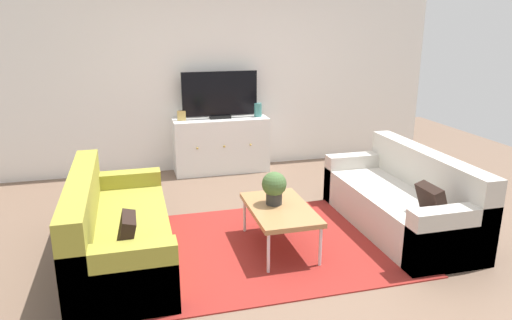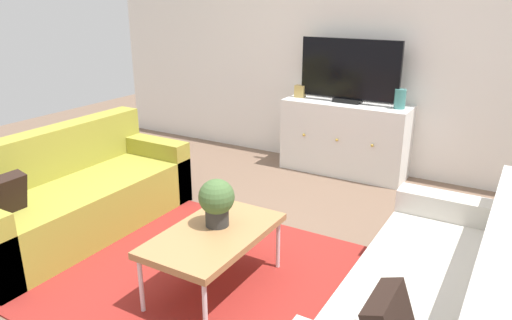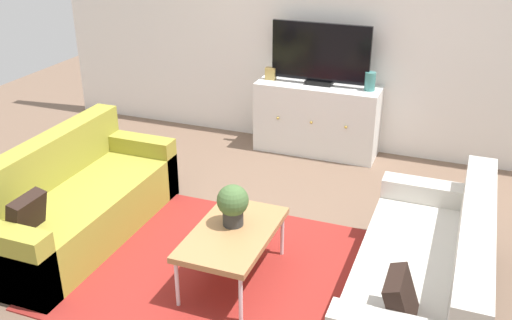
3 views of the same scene
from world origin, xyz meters
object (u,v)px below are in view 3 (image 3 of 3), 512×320
(coffee_table, at_px, (233,235))
(potted_plant, at_px, (233,203))
(glass_vase, at_px, (370,81))
(tv_console, at_px, (317,119))
(couch_left_side, at_px, (70,205))
(mantel_clock, at_px, (271,73))
(flat_screen_tv, at_px, (320,54))
(couch_right_side, at_px, (431,281))

(coffee_table, bearing_deg, potted_plant, 110.56)
(glass_vase, bearing_deg, tv_console, -180.00)
(couch_left_side, bearing_deg, mantel_clock, 69.49)
(potted_plant, xyz_separation_m, flat_screen_tv, (-0.04, 2.42, 0.49))
(couch_left_side, height_order, couch_right_side, same)
(coffee_table, bearing_deg, flat_screen_tv, 91.62)
(potted_plant, bearing_deg, mantel_clock, 103.45)
(couch_left_side, relative_size, tv_console, 1.45)
(mantel_clock, bearing_deg, tv_console, -0.00)
(couch_right_side, bearing_deg, couch_left_side, 180.00)
(couch_left_side, bearing_deg, glass_vase, 50.50)
(flat_screen_tv, xyz_separation_m, mantel_clock, (-0.53, -0.02, -0.26))
(coffee_table, relative_size, flat_screen_tv, 0.89)
(flat_screen_tv, bearing_deg, glass_vase, -2.14)
(couch_left_side, distance_m, potted_plant, 1.50)
(coffee_table, relative_size, tv_console, 0.71)
(couch_right_side, bearing_deg, coffee_table, -175.50)
(couch_right_side, xyz_separation_m, mantel_clock, (-1.98, 2.38, 0.55))
(glass_vase, bearing_deg, mantel_clock, 180.00)
(couch_left_side, height_order, potted_plant, couch_left_side)
(glass_vase, distance_m, mantel_clock, 1.07)
(potted_plant, distance_m, glass_vase, 2.46)
(tv_console, height_order, mantel_clock, mantel_clock)
(potted_plant, distance_m, tv_console, 2.41)
(tv_console, distance_m, flat_screen_tv, 0.70)
(potted_plant, relative_size, flat_screen_tv, 0.30)
(potted_plant, height_order, mantel_clock, mantel_clock)
(coffee_table, distance_m, glass_vase, 2.57)
(coffee_table, height_order, flat_screen_tv, flat_screen_tv)
(flat_screen_tv, relative_size, glass_vase, 5.48)
(potted_plant, height_order, tv_console, tv_console)
(couch_left_side, relative_size, coffee_table, 2.05)
(couch_right_side, relative_size, potted_plant, 6.08)
(coffee_table, xyz_separation_m, tv_console, (-0.07, 2.48, -0.00))
(flat_screen_tv, height_order, glass_vase, flat_screen_tv)
(potted_plant, bearing_deg, glass_vase, 78.34)
(tv_console, distance_m, mantel_clock, 0.70)
(flat_screen_tv, bearing_deg, potted_plant, -89.07)
(mantel_clock, bearing_deg, flat_screen_tv, 2.14)
(tv_console, xyz_separation_m, flat_screen_tv, (-0.00, 0.02, 0.70))
(couch_left_side, bearing_deg, tv_console, 59.07)
(flat_screen_tv, bearing_deg, coffee_table, -88.38)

